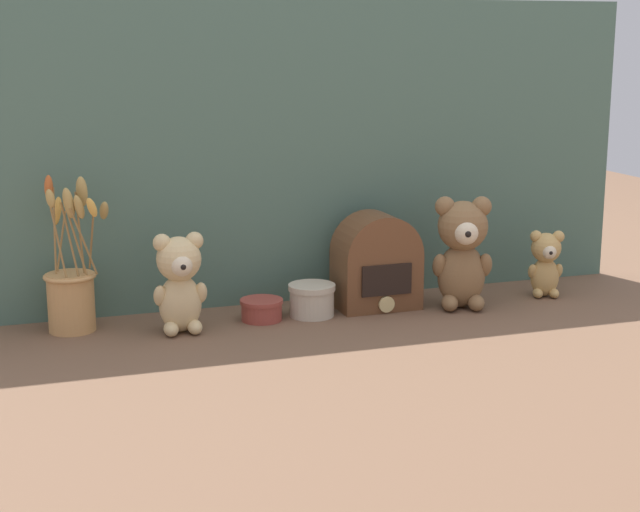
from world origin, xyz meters
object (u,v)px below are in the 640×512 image
at_px(teddy_bear_small, 546,262).
at_px(decorative_tin_tall, 262,310).
at_px(teddy_bear_large, 462,250).
at_px(decorative_tin_short, 312,300).
at_px(flower_vase, 71,289).
at_px(vintage_radio, 376,264).
at_px(teddy_bear_medium, 180,281).

relative_size(teddy_bear_small, decorative_tin_tall, 1.69).
height_order(teddy_bear_large, decorative_tin_short, teddy_bear_large).
xyz_separation_m(teddy_bear_large, flower_vase, (-0.85, 0.09, -0.04)).
bearing_deg(decorative_tin_tall, flower_vase, 173.02).
height_order(teddy_bear_large, teddy_bear_small, teddy_bear_large).
distance_m(flower_vase, decorative_tin_tall, 0.40).
xyz_separation_m(flower_vase, vintage_radio, (0.67, -0.03, 0.01)).
distance_m(teddy_bear_small, decorative_tin_tall, 0.69).
relative_size(flower_vase, decorative_tin_short, 3.17).
height_order(decorative_tin_tall, decorative_tin_short, decorative_tin_short).
bearing_deg(teddy_bear_small, decorative_tin_short, 178.37).
bearing_deg(teddy_bear_medium, decorative_tin_tall, 9.61).
bearing_deg(decorative_tin_short, decorative_tin_tall, 178.90).
xyz_separation_m(vintage_radio, decorative_tin_short, (-0.16, -0.02, -0.06)).
height_order(teddy_bear_medium, teddy_bear_small, teddy_bear_medium).
xyz_separation_m(teddy_bear_medium, teddy_bear_small, (0.87, 0.01, -0.03)).
bearing_deg(flower_vase, vintage_radio, -2.53).
height_order(teddy_bear_medium, vintage_radio, vintage_radio).
distance_m(teddy_bear_medium, decorative_tin_tall, 0.20).
bearing_deg(decorative_tin_tall, teddy_bear_large, -5.59).
relative_size(teddy_bear_medium, vintage_radio, 0.97).
bearing_deg(teddy_bear_large, decorative_tin_short, 172.93).
bearing_deg(teddy_bear_medium, flower_vase, 159.59).
xyz_separation_m(teddy_bear_small, decorative_tin_short, (-0.57, 0.02, -0.05)).
xyz_separation_m(teddy_bear_large, teddy_bear_small, (0.23, 0.03, -0.05)).
xyz_separation_m(teddy_bear_small, decorative_tin_tall, (-0.69, 0.02, -0.06)).
bearing_deg(decorative_tin_short, vintage_radio, 7.46).
relative_size(flower_vase, decorative_tin_tall, 3.51).
bearing_deg(vintage_radio, teddy_bear_large, -19.22).
xyz_separation_m(teddy_bear_medium, flower_vase, (-0.21, 0.08, -0.02)).
bearing_deg(teddy_bear_medium, teddy_bear_small, 0.81).
height_order(teddy_bear_large, teddy_bear_medium, teddy_bear_large).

